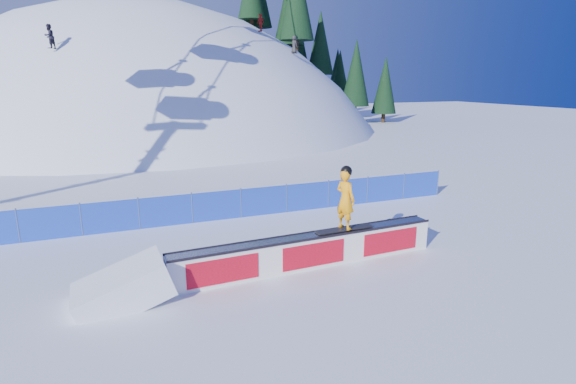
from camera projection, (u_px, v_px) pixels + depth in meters
name	position (u px, v px, depth m)	size (l,w,h in m)	color
ground	(251.00, 261.00, 14.14)	(160.00, 160.00, 0.00)	white
snow_hill	(154.00, 272.00, 56.34)	(64.00, 64.00, 64.00)	white
treeline	(323.00, 48.00, 57.46)	(17.49, 11.72, 19.23)	#2F2012
safety_fence	(217.00, 206.00, 18.04)	(22.05, 0.05, 1.30)	blue
rail_box	(310.00, 251.00, 13.56)	(8.57, 0.96, 1.03)	white
snow_ramp	(125.00, 301.00, 11.56)	(2.33, 1.55, 0.87)	white
snowboarder	(345.00, 199.00, 13.67)	(1.94, 0.79, 2.01)	black
distant_skiers	(185.00, 18.00, 39.64)	(21.44, 11.07, 7.05)	black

